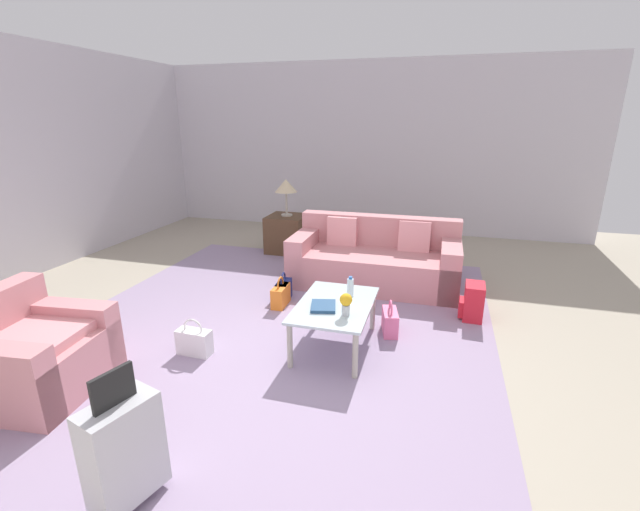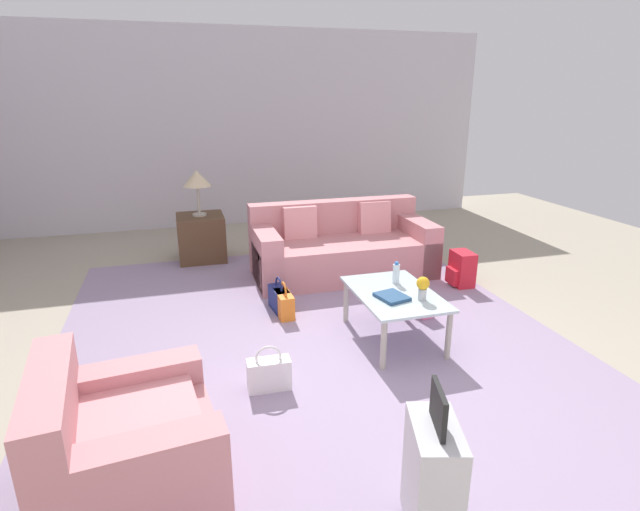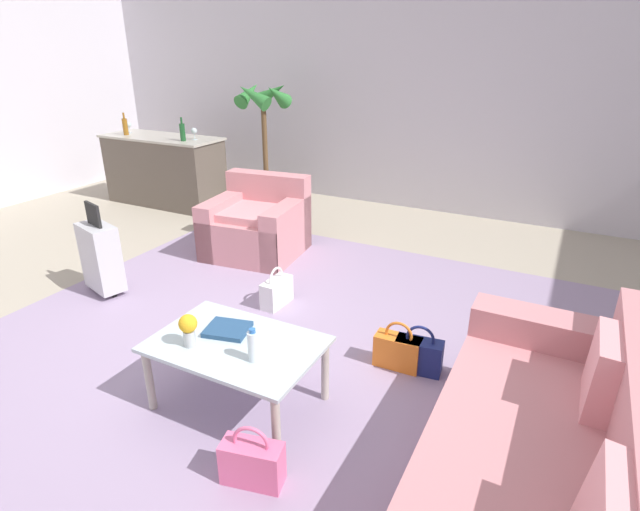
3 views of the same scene
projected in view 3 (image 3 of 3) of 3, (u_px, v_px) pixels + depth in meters
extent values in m
plane|color=#A89E89|center=(236.00, 348.00, 3.74)|extent=(12.00, 12.00, 0.00)
cube|color=silver|center=(416.00, 91.00, 6.46)|extent=(10.24, 0.12, 3.10)
cube|color=#9984A3|center=(319.00, 355.00, 3.65)|extent=(5.20, 4.40, 0.01)
cube|color=#C67F84|center=(530.00, 490.00, 2.27)|extent=(0.97, 2.12, 0.45)
cube|color=#C67F84|center=(636.00, 489.00, 2.03)|extent=(0.22, 2.12, 0.85)
cube|color=#C67F84|center=(551.00, 364.00, 3.00)|extent=(0.97, 0.24, 0.64)
cube|color=pink|center=(603.00, 373.00, 2.41)|extent=(0.14, 0.40, 0.40)
cube|color=#C67F84|center=(256.00, 235.00, 5.34)|extent=(1.03, 0.97, 0.44)
cube|color=#C67F84|center=(269.00, 209.00, 5.56)|extent=(0.95, 0.30, 0.82)
cube|color=#C67F84|center=(287.00, 232.00, 5.19)|extent=(0.30, 0.89, 0.60)
cube|color=#C67F84|center=(225.00, 224.00, 5.44)|extent=(0.30, 0.89, 0.60)
cube|color=pink|center=(252.00, 213.00, 5.20)|extent=(0.76, 0.69, 0.08)
cube|color=silver|center=(236.00, 344.00, 2.99)|extent=(1.01, 0.68, 0.02)
cylinder|color=#ADA899|center=(210.00, 335.00, 3.51)|extent=(0.05, 0.05, 0.43)
cylinder|color=#ADA899|center=(325.00, 371.00, 3.12)|extent=(0.05, 0.05, 0.43)
cylinder|color=#ADA899|center=(149.00, 380.00, 3.04)|extent=(0.05, 0.05, 0.43)
cylinder|color=#ADA899|center=(276.00, 429.00, 2.65)|extent=(0.05, 0.05, 0.43)
cylinder|color=silver|center=(253.00, 347.00, 2.78)|extent=(0.06, 0.06, 0.18)
cylinder|color=#2D6BBC|center=(252.00, 331.00, 2.74)|extent=(0.04, 0.04, 0.02)
cube|color=navy|center=(228.00, 329.00, 3.10)|extent=(0.30, 0.27, 0.03)
cylinder|color=#B2B7BC|center=(190.00, 338.00, 2.94)|extent=(0.07, 0.07, 0.10)
sphere|color=gold|center=(188.00, 324.00, 2.90)|extent=(0.11, 0.11, 0.11)
cube|color=brown|center=(165.00, 171.00, 7.00)|extent=(1.69, 0.63, 0.95)
cube|color=#ADA899|center=(161.00, 137.00, 6.82)|extent=(1.73, 0.67, 0.03)
cylinder|color=silver|center=(130.00, 133.00, 7.07)|extent=(0.07, 0.07, 0.01)
cylinder|color=silver|center=(129.00, 130.00, 7.06)|extent=(0.01, 0.01, 0.08)
sphere|color=silver|center=(129.00, 125.00, 7.03)|extent=(0.08, 0.08, 0.08)
cylinder|color=silver|center=(195.00, 139.00, 6.57)|extent=(0.07, 0.07, 0.01)
cylinder|color=silver|center=(195.00, 136.00, 6.55)|extent=(0.01, 0.01, 0.08)
sphere|color=silver|center=(194.00, 131.00, 6.53)|extent=(0.08, 0.08, 0.08)
cylinder|color=brown|center=(125.00, 127.00, 6.89)|extent=(0.07, 0.07, 0.22)
cylinder|color=brown|center=(124.00, 116.00, 6.83)|extent=(0.03, 0.03, 0.08)
cylinder|color=#194C23|center=(183.00, 132.00, 6.45)|extent=(0.07, 0.07, 0.22)
cylinder|color=#194C23|center=(181.00, 120.00, 6.39)|extent=(0.03, 0.03, 0.08)
cube|color=#B7B7BC|center=(101.00, 257.00, 4.45)|extent=(0.45, 0.32, 0.60)
cube|color=black|center=(93.00, 215.00, 4.29)|extent=(0.24, 0.09, 0.20)
cylinder|color=black|center=(100.00, 285.00, 4.66)|extent=(0.03, 0.05, 0.05)
cylinder|color=black|center=(114.00, 295.00, 4.48)|extent=(0.03, 0.05, 0.05)
cube|color=orange|center=(398.00, 352.00, 3.48)|extent=(0.32, 0.15, 0.24)
torus|color=orange|center=(399.00, 335.00, 3.42)|extent=(0.20, 0.03, 0.20)
cube|color=pink|center=(252.00, 464.00, 2.55)|extent=(0.34, 0.21, 0.24)
torus|color=pink|center=(251.00, 442.00, 2.49)|extent=(0.20, 0.06, 0.20)
cube|color=navy|center=(419.00, 356.00, 3.43)|extent=(0.33, 0.17, 0.24)
torus|color=navy|center=(420.00, 338.00, 3.38)|extent=(0.20, 0.04, 0.20)
cube|color=white|center=(277.00, 293.00, 4.31)|extent=(0.15, 0.32, 0.24)
torus|color=white|center=(276.00, 278.00, 4.26)|extent=(0.03, 0.20, 0.20)
cylinder|color=#514C56|center=(267.00, 191.00, 7.04)|extent=(0.41, 0.41, 0.40)
cylinder|color=brown|center=(265.00, 141.00, 6.77)|extent=(0.07, 0.07, 0.99)
cone|color=#2D7533|center=(277.00, 95.00, 6.44)|extent=(0.20, 0.49, 0.38)
cone|color=#2D7533|center=(272.00, 93.00, 6.72)|extent=(0.49, 0.20, 0.38)
cone|color=#2D7533|center=(249.00, 93.00, 6.63)|extent=(0.20, 0.49, 0.38)
cone|color=#2D7533|center=(253.00, 95.00, 6.36)|extent=(0.49, 0.20, 0.38)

